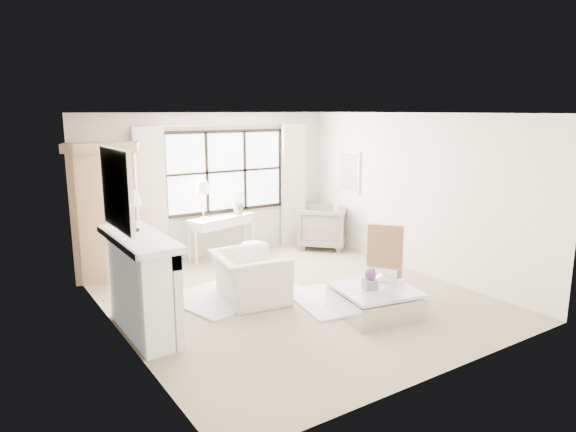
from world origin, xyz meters
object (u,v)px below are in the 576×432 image
object	(u,v)px
console_table	(222,237)
armoire	(106,211)
club_armchair	(249,277)
coffee_table	(375,302)

from	to	relation	value
console_table	armoire	bearing A→B (deg)	166.21
console_table	club_armchair	xyz separation A→B (m)	(-0.65, -2.24, -0.05)
coffee_table	console_table	bearing A→B (deg)	108.52
armoire	coffee_table	xyz separation A→B (m)	(2.61, -3.55, -0.96)
console_table	club_armchair	world-z (taller)	console_table
club_armchair	console_table	bearing A→B (deg)	-7.33
armoire	console_table	bearing A→B (deg)	22.71
coffee_table	club_armchair	bearing A→B (deg)	140.09
coffee_table	armoire	bearing A→B (deg)	136.60
console_table	club_armchair	size ratio (longest dim) A/B	1.26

